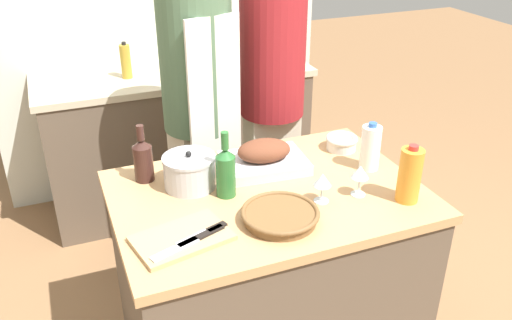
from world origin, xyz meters
TOP-DOWN VIEW (x-y plane):
  - kitchen_island at (0.00, 0.00)m, footprint 1.21×0.84m
  - back_counter at (0.00, 1.51)m, footprint 1.70×0.60m
  - back_wall at (0.00, 1.86)m, footprint 2.20×0.10m
  - roasting_pan at (0.06, 0.19)m, footprint 0.37×0.29m
  - wicker_basket at (-0.04, -0.21)m, footprint 0.29×0.29m
  - cutting_board at (-0.40, -0.19)m, footprint 0.36×0.27m
  - stock_pot at (-0.27, 0.16)m, footprint 0.21×0.21m
  - mixing_bowl at (0.46, 0.23)m, footprint 0.15×0.15m
  - juice_jug at (0.47, -0.25)m, footprint 0.09×0.09m
  - milk_jug at (0.48, 0.02)m, footprint 0.08×0.08m
  - wine_bottle_green at (-0.16, 0.04)m, footprint 0.08×0.08m
  - wine_bottle_dark at (-0.43, 0.28)m, footprint 0.08×0.08m
  - wine_glass_left at (0.32, -0.15)m, footprint 0.07×0.07m
  - wine_glass_right at (0.16, -0.14)m, footprint 0.07×0.07m
  - knife_chef at (-0.38, -0.24)m, footprint 0.28×0.13m
  - knife_paring at (-0.33, -0.21)m, footprint 0.20×0.10m
  - condiment_bottle_tall at (-0.29, 1.50)m, footprint 0.06×0.06m
  - condiment_bottle_short at (0.66, 1.56)m, footprint 0.05×0.05m
  - person_cook_aproned at (-0.04, 0.80)m, footprint 0.36×0.38m
  - person_cook_guest at (0.37, 0.81)m, footprint 0.34×0.34m

SIDE VIEW (x-z plane):
  - kitchen_island at x=0.00m, z-range 0.00..0.89m
  - back_counter at x=0.00m, z-range 0.00..0.92m
  - cutting_board at x=-0.40m, z-range 0.89..0.91m
  - knife_chef at x=-0.38m, z-range 0.91..0.91m
  - knife_paring at x=-0.33m, z-range 0.91..0.91m
  - wicker_basket at x=-0.04m, z-range 0.89..0.94m
  - mixing_bowl at x=0.46m, z-range 0.89..0.96m
  - roasting_pan at x=0.06m, z-range 0.87..1.00m
  - stock_pot at x=-0.27m, z-range 0.88..1.03m
  - person_cook_aproned at x=-0.04m, z-range 0.10..1.85m
  - wine_glass_right at x=0.16m, z-range 0.92..1.04m
  - wine_bottle_dark at x=-0.43m, z-range 0.86..1.11m
  - wine_glass_left at x=0.32m, z-range 0.92..1.05m
  - milk_jug at x=0.48m, z-range 0.88..1.09m
  - person_cook_guest at x=0.37m, z-range 0.10..1.88m
  - wine_bottle_green at x=-0.16m, z-range 0.86..1.13m
  - juice_jug at x=0.47m, z-range 0.88..1.11m
  - condiment_bottle_short at x=0.66m, z-range 0.91..1.09m
  - condiment_bottle_tall at x=-0.29m, z-range 0.91..1.13m
  - back_wall at x=0.00m, z-range 0.00..2.55m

